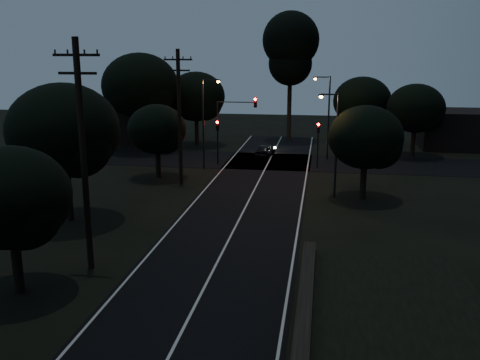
% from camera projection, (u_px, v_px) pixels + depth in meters
% --- Properties ---
extents(road_surface, '(60.00, 70.00, 0.03)m').
position_uv_depth(road_surface, '(254.00, 190.00, 40.82)').
color(road_surface, black).
rests_on(road_surface, ground).
extents(utility_pole_mid, '(2.20, 0.30, 11.00)m').
position_uv_depth(utility_pole_mid, '(83.00, 153.00, 24.89)').
color(utility_pole_mid, black).
rests_on(utility_pole_mid, ground).
extents(utility_pole_far, '(2.20, 0.30, 10.50)m').
position_uv_depth(utility_pole_far, '(179.00, 115.00, 41.27)').
color(utility_pole_far, black).
rests_on(utility_pole_far, ground).
extents(tree_left_b, '(5.14, 5.14, 6.54)m').
position_uv_depth(tree_left_b, '(13.00, 200.00, 22.54)').
color(tree_left_b, black).
rests_on(tree_left_b, ground).
extents(tree_left_c, '(6.77, 6.77, 8.55)m').
position_uv_depth(tree_left_c, '(66.00, 133.00, 32.17)').
color(tree_left_c, black).
rests_on(tree_left_c, ground).
extents(tree_left_d, '(4.82, 4.82, 6.12)m').
position_uv_depth(tree_left_d, '(158.00, 131.00, 43.81)').
color(tree_left_d, black).
rests_on(tree_left_d, ground).
extents(tree_far_nw, '(6.40, 6.40, 8.11)m').
position_uv_depth(tree_far_nw, '(198.00, 98.00, 58.89)').
color(tree_far_nw, black).
rests_on(tree_far_nw, ground).
extents(tree_far_w, '(7.97, 7.97, 10.16)m').
position_uv_depth(tree_far_w, '(142.00, 87.00, 55.44)').
color(tree_far_w, black).
rests_on(tree_far_w, ground).
extents(tree_far_ne, '(6.10, 6.10, 7.71)m').
position_uv_depth(tree_far_ne, '(364.00, 103.00, 56.25)').
color(tree_far_ne, black).
rests_on(tree_far_ne, ground).
extents(tree_far_e, '(5.68, 5.68, 7.20)m').
position_uv_depth(tree_far_e, '(418.00, 110.00, 52.71)').
color(tree_far_e, black).
rests_on(tree_far_e, ground).
extents(tree_right_a, '(5.26, 5.26, 6.69)m').
position_uv_depth(tree_right_a, '(368.00, 139.00, 37.38)').
color(tree_right_a, black).
rests_on(tree_right_a, ground).
extents(tall_pine, '(6.49, 6.49, 14.75)m').
position_uv_depth(tall_pine, '(291.00, 48.00, 61.06)').
color(tall_pine, black).
rests_on(tall_pine, ground).
extents(building_left, '(10.00, 8.00, 4.40)m').
position_uv_depth(building_left, '(110.00, 121.00, 63.35)').
color(building_left, black).
rests_on(building_left, ground).
extents(building_right, '(9.00, 7.00, 4.00)m').
position_uv_depth(building_right, '(462.00, 129.00, 58.33)').
color(building_right, black).
rests_on(building_right, ground).
extents(signal_left, '(0.28, 0.35, 4.10)m').
position_uv_depth(signal_left, '(218.00, 134.00, 49.35)').
color(signal_left, black).
rests_on(signal_left, ground).
extents(signal_right, '(0.28, 0.35, 4.10)m').
position_uv_depth(signal_right, '(318.00, 137.00, 47.97)').
color(signal_right, black).
rests_on(signal_right, ground).
extents(signal_mast, '(3.70, 0.35, 6.25)m').
position_uv_depth(signal_mast, '(236.00, 118.00, 48.74)').
color(signal_mast, black).
rests_on(signal_mast, ground).
extents(streetlight_a, '(1.66, 0.26, 8.00)m').
position_uv_depth(streetlight_a, '(205.00, 117.00, 47.12)').
color(streetlight_a, black).
rests_on(streetlight_a, ground).
extents(streetlight_b, '(1.66, 0.26, 8.00)m').
position_uv_depth(streetlight_b, '(327.00, 112.00, 51.28)').
color(streetlight_b, black).
rests_on(streetlight_b, ground).
extents(streetlight_c, '(1.46, 0.26, 7.50)m').
position_uv_depth(streetlight_c, '(334.00, 138.00, 37.84)').
color(streetlight_c, black).
rests_on(streetlight_c, ground).
extents(car, '(1.92, 3.73, 1.21)m').
position_uv_depth(car, '(265.00, 150.00, 53.59)').
color(car, black).
rests_on(car, ground).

